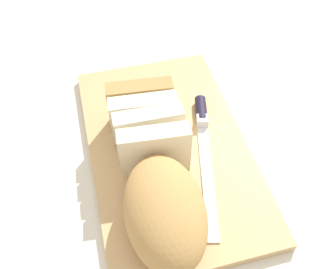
# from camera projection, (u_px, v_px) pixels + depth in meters

# --- Properties ---
(ground_plane) EXTENTS (3.00, 3.00, 0.00)m
(ground_plane) POSITION_uv_depth(u_px,v_px,m) (168.00, 151.00, 0.67)
(ground_plane) COLOR silver
(cutting_board) EXTENTS (0.46, 0.28, 0.02)m
(cutting_board) POSITION_uv_depth(u_px,v_px,m) (168.00, 148.00, 0.66)
(cutting_board) COLOR tan
(cutting_board) RESTS_ON ground_plane
(bread_loaf) EXTENTS (0.33, 0.14, 0.09)m
(bread_loaf) POSITION_uv_depth(u_px,v_px,m) (157.00, 175.00, 0.56)
(bread_loaf) COLOR tan
(bread_loaf) RESTS_ON cutting_board
(bread_knife) EXTENTS (0.28, 0.09, 0.02)m
(bread_knife) POSITION_uv_depth(u_px,v_px,m) (203.00, 129.00, 0.67)
(bread_knife) COLOR silver
(bread_knife) RESTS_ON cutting_board
(crumb_near_knife) EXTENTS (0.01, 0.01, 0.01)m
(crumb_near_knife) POSITION_uv_depth(u_px,v_px,m) (181.00, 139.00, 0.66)
(crumb_near_knife) COLOR tan
(crumb_near_knife) RESTS_ON cutting_board
(crumb_near_loaf) EXTENTS (0.01, 0.01, 0.01)m
(crumb_near_loaf) POSITION_uv_depth(u_px,v_px,m) (153.00, 157.00, 0.64)
(crumb_near_loaf) COLOR tan
(crumb_near_loaf) RESTS_ON cutting_board
(crumb_stray_left) EXTENTS (0.01, 0.01, 0.01)m
(crumb_stray_left) POSITION_uv_depth(u_px,v_px,m) (149.00, 129.00, 0.68)
(crumb_stray_left) COLOR tan
(crumb_stray_left) RESTS_ON cutting_board
(crumb_stray_right) EXTENTS (0.00, 0.00, 0.00)m
(crumb_stray_right) POSITION_uv_depth(u_px,v_px,m) (182.00, 163.00, 0.63)
(crumb_stray_right) COLOR tan
(crumb_stray_right) RESTS_ON cutting_board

